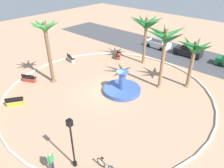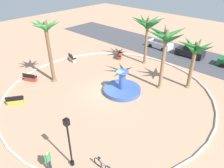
{
  "view_description": "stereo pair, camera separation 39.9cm",
  "coord_description": "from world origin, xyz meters",
  "px_view_note": "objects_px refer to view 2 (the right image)",
  "views": [
    {
      "loc": [
        13.0,
        -13.8,
        12.2
      ],
      "look_at": [
        0.32,
        0.33,
        1.0
      ],
      "focal_mm": 33.26,
      "sensor_mm": 36.0,
      "label": 1
    },
    {
      "loc": [
        13.29,
        -13.53,
        12.2
      ],
      "look_at": [
        0.32,
        0.33,
        1.0
      ],
      "focal_mm": 33.26,
      "sensor_mm": 36.0,
      "label": 2
    }
  ],
  "objects_px": {
    "bicycle_red_frame": "(103,166)",
    "parked_car_leftmost": "(160,44)",
    "palm_tree_far_side": "(165,42)",
    "bench_east": "(30,78)",
    "palm_tree_near_fountain": "(147,25)",
    "person_cyclist_helmet": "(48,160)",
    "palm_tree_by_curb": "(47,34)",
    "bench_west": "(72,59)",
    "lamppost": "(69,139)",
    "bench_north": "(15,101)",
    "palm_tree_mid_plaza": "(195,51)",
    "parked_car_second": "(190,52)",
    "fountain": "(122,89)",
    "bench_southeast": "(120,56)"
  },
  "relations": [
    {
      "from": "bicycle_red_frame",
      "to": "parked_car_leftmost",
      "type": "bearing_deg",
      "value": 113.06
    },
    {
      "from": "palm_tree_far_side",
      "to": "bench_east",
      "type": "bearing_deg",
      "value": -142.57
    },
    {
      "from": "palm_tree_near_fountain",
      "to": "parked_car_leftmost",
      "type": "relative_size",
      "value": 1.58
    },
    {
      "from": "bicycle_red_frame",
      "to": "person_cyclist_helmet",
      "type": "height_order",
      "value": "person_cyclist_helmet"
    },
    {
      "from": "palm_tree_far_side",
      "to": "person_cyclist_helmet",
      "type": "xyz_separation_m",
      "value": [
        0.4,
        -14.34,
        -4.39
      ]
    },
    {
      "from": "palm_tree_by_curb",
      "to": "bicycle_red_frame",
      "type": "relative_size",
      "value": 4.18
    },
    {
      "from": "bench_west",
      "to": "lamppost",
      "type": "xyz_separation_m",
      "value": [
        14.11,
        -10.86,
        2.12
      ]
    },
    {
      "from": "palm_tree_by_curb",
      "to": "bench_north",
      "type": "height_order",
      "value": "palm_tree_by_curb"
    },
    {
      "from": "bench_east",
      "to": "lamppost",
      "type": "relative_size",
      "value": 0.39
    },
    {
      "from": "palm_tree_near_fountain",
      "to": "bench_west",
      "type": "xyz_separation_m",
      "value": [
        -7.9,
        -6.43,
        -4.88
      ]
    },
    {
      "from": "bench_east",
      "to": "person_cyclist_helmet",
      "type": "height_order",
      "value": "person_cyclist_helmet"
    },
    {
      "from": "palm_tree_by_curb",
      "to": "palm_tree_mid_plaza",
      "type": "relative_size",
      "value": 1.3
    },
    {
      "from": "palm_tree_by_curb",
      "to": "palm_tree_mid_plaza",
      "type": "bearing_deg",
      "value": 37.64
    },
    {
      "from": "palm_tree_by_curb",
      "to": "person_cyclist_helmet",
      "type": "relative_size",
      "value": 4.21
    },
    {
      "from": "palm_tree_far_side",
      "to": "parked_car_leftmost",
      "type": "xyz_separation_m",
      "value": [
        -6.57,
        10.69,
        -4.57
      ]
    },
    {
      "from": "lamppost",
      "to": "parked_car_second",
      "type": "height_order",
      "value": "lamppost"
    },
    {
      "from": "bench_west",
      "to": "bicycle_red_frame",
      "type": "distance_m",
      "value": 18.68
    },
    {
      "from": "person_cyclist_helmet",
      "to": "lamppost",
      "type": "bearing_deg",
      "value": 59.63
    },
    {
      "from": "person_cyclist_helmet",
      "to": "parked_car_leftmost",
      "type": "xyz_separation_m",
      "value": [
        -6.97,
        25.04,
        -0.18
      ]
    },
    {
      "from": "palm_tree_far_side",
      "to": "palm_tree_near_fountain",
      "type": "bearing_deg",
      "value": 139.96
    },
    {
      "from": "palm_tree_near_fountain",
      "to": "palm_tree_by_curb",
      "type": "relative_size",
      "value": 0.9
    },
    {
      "from": "fountain",
      "to": "parked_car_second",
      "type": "bearing_deg",
      "value": 86.0
    },
    {
      "from": "lamppost",
      "to": "parked_car_leftmost",
      "type": "height_order",
      "value": "lamppost"
    },
    {
      "from": "fountain",
      "to": "palm_tree_by_curb",
      "type": "xyz_separation_m",
      "value": [
        -7.49,
        -3.68,
        5.34
      ]
    },
    {
      "from": "person_cyclist_helmet",
      "to": "parked_car_second",
      "type": "relative_size",
      "value": 0.42
    },
    {
      "from": "palm_tree_by_curb",
      "to": "lamppost",
      "type": "xyz_separation_m",
      "value": [
        11.11,
        -5.83,
        -3.21
      ]
    },
    {
      "from": "palm_tree_by_curb",
      "to": "palm_tree_mid_plaza",
      "type": "height_order",
      "value": "palm_tree_by_curb"
    },
    {
      "from": "bench_west",
      "to": "parked_car_leftmost",
      "type": "xyz_separation_m",
      "value": [
        6.38,
        12.89,
        0.43
      ]
    },
    {
      "from": "palm_tree_near_fountain",
      "to": "bench_north",
      "type": "xyz_separation_m",
      "value": [
        -3.65,
        -16.7,
        -4.88
      ]
    },
    {
      "from": "palm_tree_mid_plaza",
      "to": "lamppost",
      "type": "relative_size",
      "value": 1.31
    },
    {
      "from": "palm_tree_mid_plaza",
      "to": "parked_car_second",
      "type": "xyz_separation_m",
      "value": [
        -3.8,
        8.47,
        -3.52
      ]
    },
    {
      "from": "bench_southeast",
      "to": "bicycle_red_frame",
      "type": "bearing_deg",
      "value": -52.09
    },
    {
      "from": "palm_tree_by_curb",
      "to": "lamppost",
      "type": "distance_m",
      "value": 12.96
    },
    {
      "from": "palm_tree_mid_plaza",
      "to": "bench_west",
      "type": "relative_size",
      "value": 3.3
    },
    {
      "from": "palm_tree_far_side",
      "to": "bench_west",
      "type": "relative_size",
      "value": 4.09
    },
    {
      "from": "palm_tree_far_side",
      "to": "bench_east",
      "type": "height_order",
      "value": "palm_tree_far_side"
    },
    {
      "from": "bench_west",
      "to": "bench_southeast",
      "type": "bearing_deg",
      "value": 51.47
    },
    {
      "from": "fountain",
      "to": "lamppost",
      "type": "distance_m",
      "value": 10.4
    },
    {
      "from": "palm_tree_far_side",
      "to": "bench_west",
      "type": "distance_m",
      "value": 14.06
    },
    {
      "from": "palm_tree_far_side",
      "to": "bench_west",
      "type": "bearing_deg",
      "value": -170.39
    },
    {
      "from": "palm_tree_far_side",
      "to": "bicycle_red_frame",
      "type": "relative_size",
      "value": 3.98
    },
    {
      "from": "palm_tree_near_fountain",
      "to": "palm_tree_mid_plaza",
      "type": "xyz_separation_m",
      "value": [
        7.38,
        -1.98,
        -0.94
      ]
    },
    {
      "from": "bicycle_red_frame",
      "to": "parked_car_second",
      "type": "distance_m",
      "value": 23.05
    },
    {
      "from": "person_cyclist_helmet",
      "to": "bicycle_red_frame",
      "type": "bearing_deg",
      "value": 43.26
    },
    {
      "from": "bicycle_red_frame",
      "to": "palm_tree_far_side",
      "type": "bearing_deg",
      "value": 104.32
    },
    {
      "from": "bench_southeast",
      "to": "lamppost",
      "type": "distance_m",
      "value": 19.09
    },
    {
      "from": "fountain",
      "to": "palm_tree_mid_plaza",
      "type": "relative_size",
      "value": 0.73
    },
    {
      "from": "fountain",
      "to": "parked_car_leftmost",
      "type": "distance_m",
      "value": 14.82
    },
    {
      "from": "bench_west",
      "to": "fountain",
      "type": "bearing_deg",
      "value": -7.32
    },
    {
      "from": "bench_southeast",
      "to": "palm_tree_by_curb",
      "type": "bearing_deg",
      "value": -96.98
    }
  ]
}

